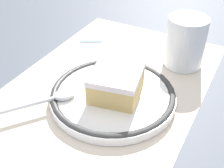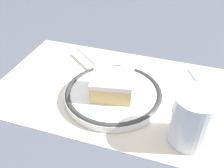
{
  "view_description": "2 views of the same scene",
  "coord_description": "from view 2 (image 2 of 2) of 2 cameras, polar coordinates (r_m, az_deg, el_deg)",
  "views": [
    {
      "loc": [
        0.35,
        0.21,
        0.33
      ],
      "look_at": [
        0.0,
        0.03,
        0.04
      ],
      "focal_mm": 48.25,
      "sensor_mm": 36.0,
      "label": 1
    },
    {
      "loc": [
        -0.13,
        0.44,
        0.36
      ],
      "look_at": [
        0.0,
        0.03,
        0.04
      ],
      "focal_mm": 41.35,
      "sensor_mm": 36.0,
      "label": 2
    }
  ],
  "objects": [
    {
      "name": "ground_plane",
      "position": [
        0.59,
        1.16,
        -1.34
      ],
      "size": [
        2.4,
        2.4,
        0.0
      ],
      "primitive_type": "plane",
      "color": "#4C515B"
    },
    {
      "name": "sugar_packet",
      "position": [
        0.66,
        18.45,
        2.19
      ],
      "size": [
        0.05,
        0.06,
        0.01
      ],
      "primitive_type": "cube",
      "rotation": [
        0.0,
        0.0,
        5.2
      ],
      "color": "#8CB2E0",
      "rests_on": "placemat"
    },
    {
      "name": "placemat",
      "position": [
        0.59,
        1.16,
        -1.28
      ],
      "size": [
        0.55,
        0.33,
        0.0
      ],
      "primitive_type": "cube",
      "color": "beige",
      "rests_on": "ground_plane"
    },
    {
      "name": "spoon",
      "position": [
        0.63,
        -3.24,
        4.1
      ],
      "size": [
        0.12,
        0.1,
        0.01
      ],
      "color": "silver",
      "rests_on": "plate"
    },
    {
      "name": "plate",
      "position": [
        0.56,
        0.0,
        -2.08
      ],
      "size": [
        0.21,
        0.21,
        0.02
      ],
      "color": "white",
      "rests_on": "placemat"
    },
    {
      "name": "napkin",
      "position": [
        0.64,
        -14.21,
        1.55
      ],
      "size": [
        0.13,
        0.13,
        0.0
      ],
      "primitive_type": "cube",
      "rotation": [
        0.0,
        0.0,
        4.58
      ],
      "color": "white",
      "rests_on": "placemat"
    },
    {
      "name": "cup",
      "position": [
        0.47,
        17.28,
        -8.02
      ],
      "size": [
        0.08,
        0.08,
        0.1
      ],
      "color": "silver",
      "rests_on": "placemat"
    },
    {
      "name": "cake_slice",
      "position": [
        0.54,
        0.31,
        -0.27
      ],
      "size": [
        0.1,
        0.09,
        0.05
      ],
      "color": "#DBB76B",
      "rests_on": "plate"
    }
  ]
}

